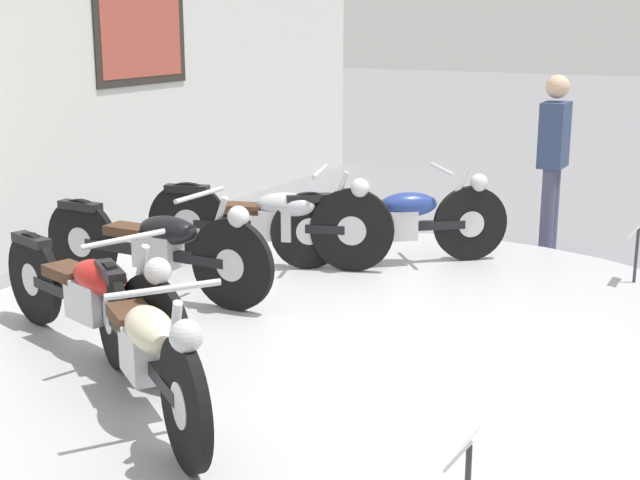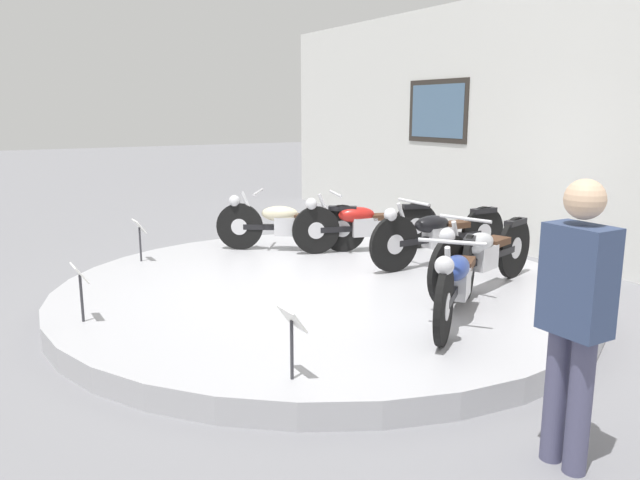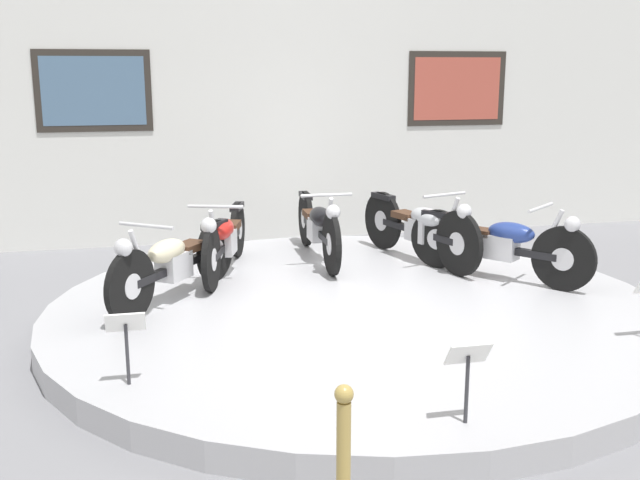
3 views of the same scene
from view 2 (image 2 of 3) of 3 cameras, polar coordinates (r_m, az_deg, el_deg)
ground_plane at (r=6.69m, az=0.18°, el=-5.67°), size 60.00×60.00×0.00m
display_platform at (r=6.66m, az=0.18°, el=-4.83°), size 5.52×5.52×0.21m
back_wall at (r=8.84m, az=21.55°, el=9.72°), size 14.00×0.22×3.62m
motorcycle_cream at (r=8.11m, az=-3.01°, el=1.63°), size 1.20×1.62×0.78m
motorcycle_red at (r=8.07m, az=4.00°, el=1.57°), size 0.70×1.89×0.78m
motorcycle_black at (r=7.45m, az=10.72°, el=0.64°), size 0.54×2.00×0.80m
motorcycle_silver at (r=6.47m, az=14.63°, el=-1.14°), size 0.71×1.94×0.81m
motorcycle_blue at (r=5.53m, az=12.43°, el=-3.40°), size 1.27×1.58×0.79m
info_placard_front_left at (r=7.82m, az=-16.17°, el=0.75°), size 0.26×0.11×0.51m
info_placard_front_centre at (r=5.74m, az=-21.07°, el=-3.49°), size 0.26×0.11×0.51m
info_placard_front_right at (r=4.23m, az=-2.61°, el=-8.03°), size 0.26×0.11×0.51m
visitor_standing at (r=3.70m, az=22.30°, el=-5.96°), size 0.36×0.22×1.66m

